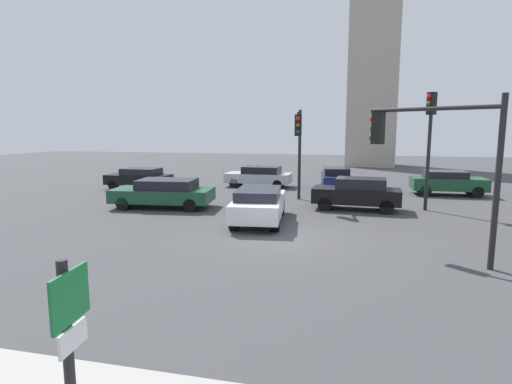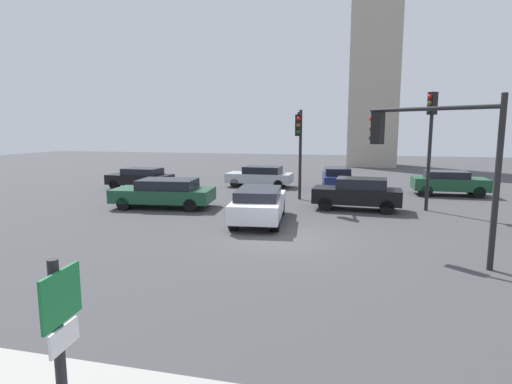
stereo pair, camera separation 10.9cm
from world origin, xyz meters
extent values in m
plane|color=#424244|center=(0.00, 0.00, 0.00)|extent=(95.68, 95.68, 0.00)
cube|color=#197238|center=(-0.11, -10.82, 2.26)|extent=(0.09, 0.57, 0.49)
cube|color=white|center=(-0.11, -10.82, 1.87)|extent=(0.07, 0.43, 0.22)
cylinder|color=black|center=(5.61, 6.49, 2.70)|extent=(0.16, 0.16, 5.39)
cube|color=black|center=(5.61, 6.49, 4.89)|extent=(0.45, 0.45, 1.00)
sphere|color=red|center=(5.46, 6.36, 5.19)|extent=(0.20, 0.20, 0.20)
sphere|color=#594714|center=(5.46, 6.36, 4.89)|extent=(0.20, 0.20, 0.20)
sphere|color=#14471E|center=(5.46, 6.36, 4.59)|extent=(0.20, 0.20, 0.20)
cylinder|color=black|center=(-0.55, 8.20, 2.38)|extent=(0.16, 0.16, 4.75)
cylinder|color=black|center=(-0.42, 6.89, 4.48)|extent=(0.37, 2.63, 0.12)
cube|color=black|center=(-0.32, 5.82, 3.93)|extent=(0.35, 0.35, 1.00)
sphere|color=red|center=(-0.30, 5.62, 4.23)|extent=(0.20, 0.20, 0.20)
sphere|color=#594714|center=(-0.30, 5.62, 3.93)|extent=(0.20, 0.20, 0.20)
sphere|color=#14471E|center=(-0.30, 5.62, 3.63)|extent=(0.20, 0.20, 0.20)
cylinder|color=black|center=(6.00, -1.92, 2.33)|extent=(0.16, 0.16, 4.67)
cylinder|color=black|center=(4.40, -0.93, 4.33)|extent=(3.26, 2.07, 0.12)
cube|color=black|center=(3.02, -0.08, 3.78)|extent=(0.44, 0.44, 1.00)
sphere|color=red|center=(2.85, 0.02, 4.08)|extent=(0.20, 0.20, 0.20)
sphere|color=#594714|center=(2.85, 0.02, 3.78)|extent=(0.20, 0.20, 0.20)
sphere|color=#14471E|center=(2.85, 0.02, 3.48)|extent=(0.20, 0.20, 0.20)
cube|color=#19472D|center=(7.56, 11.53, 0.67)|extent=(4.03, 1.92, 0.68)
cube|color=black|center=(7.36, 11.52, 1.18)|extent=(2.28, 1.64, 0.43)
cylinder|color=black|center=(8.89, 12.30, 0.33)|extent=(0.66, 0.34, 0.65)
cylinder|color=black|center=(8.94, 10.84, 0.33)|extent=(0.66, 0.34, 0.65)
cylinder|color=black|center=(6.19, 12.21, 0.33)|extent=(0.66, 0.34, 0.65)
cylinder|color=black|center=(6.24, 10.75, 0.33)|extent=(0.66, 0.34, 0.65)
cube|color=black|center=(2.45, 5.86, 0.67)|extent=(4.07, 1.82, 0.69)
cube|color=black|center=(2.65, 5.85, 1.24)|extent=(2.31, 1.54, 0.52)
cylinder|color=black|center=(1.06, 5.26, 0.32)|extent=(0.66, 0.32, 0.65)
cylinder|color=black|center=(1.12, 6.59, 0.32)|extent=(0.66, 0.32, 0.65)
cylinder|color=black|center=(3.77, 5.13, 0.32)|extent=(0.66, 0.32, 0.65)
cylinder|color=black|center=(3.84, 6.46, 0.32)|extent=(0.66, 0.32, 0.65)
cube|color=#19472D|center=(-6.61, 4.25, 0.62)|extent=(4.93, 2.58, 0.62)
cube|color=black|center=(-6.37, 4.27, 1.13)|extent=(2.83, 2.10, 0.49)
cylinder|color=black|center=(-8.11, 3.23, 0.31)|extent=(0.66, 0.44, 0.62)
cylinder|color=black|center=(-8.30, 4.91, 0.31)|extent=(0.66, 0.44, 0.62)
cylinder|color=black|center=(-4.91, 3.59, 0.31)|extent=(0.66, 0.44, 0.62)
cylinder|color=black|center=(-5.10, 5.27, 0.31)|extent=(0.66, 0.44, 0.62)
cube|color=navy|center=(1.22, 12.23, 0.65)|extent=(2.12, 4.27, 0.65)
cube|color=black|center=(1.24, 12.02, 1.18)|extent=(1.72, 2.45, 0.48)
cylinder|color=black|center=(0.38, 13.54, 0.33)|extent=(0.37, 0.68, 0.65)
cylinder|color=black|center=(1.75, 13.69, 0.33)|extent=(0.37, 0.68, 0.65)
cylinder|color=black|center=(0.69, 10.76, 0.33)|extent=(0.37, 0.68, 0.65)
cylinder|color=black|center=(2.06, 10.91, 0.33)|extent=(0.37, 0.68, 0.65)
cube|color=silver|center=(-1.39, 2.30, 0.67)|extent=(2.35, 4.67, 0.69)
cube|color=black|center=(-1.37, 2.08, 1.18)|extent=(1.91, 2.68, 0.42)
cylinder|color=black|center=(-2.32, 3.73, 0.32)|extent=(0.41, 0.68, 0.65)
cylinder|color=black|center=(-0.80, 3.90, 0.32)|extent=(0.41, 0.68, 0.65)
cylinder|color=black|center=(-1.98, 0.70, 0.32)|extent=(0.41, 0.68, 0.65)
cylinder|color=black|center=(-0.46, 0.87, 0.32)|extent=(0.41, 0.68, 0.65)
cube|color=black|center=(-10.90, 9.69, 0.61)|extent=(4.00, 1.84, 0.61)
cube|color=black|center=(-10.70, 9.69, 1.10)|extent=(2.25, 1.59, 0.44)
cylinder|color=black|center=(-12.26, 8.99, 0.31)|extent=(0.62, 0.33, 0.61)
cylinder|color=black|center=(-12.24, 10.44, 0.31)|extent=(0.62, 0.33, 0.61)
cylinder|color=black|center=(-9.56, 8.94, 0.31)|extent=(0.62, 0.33, 0.61)
cylinder|color=black|center=(-9.54, 10.39, 0.31)|extent=(0.62, 0.33, 0.61)
cube|color=#ADB2B7|center=(-3.79, 12.49, 0.59)|extent=(4.26, 1.91, 0.60)
cube|color=black|center=(-3.58, 12.48, 1.10)|extent=(2.39, 1.66, 0.49)
cylinder|color=black|center=(-5.24, 11.75, 0.29)|extent=(0.59, 0.34, 0.59)
cylinder|color=black|center=(-5.22, 13.27, 0.29)|extent=(0.59, 0.34, 0.59)
cylinder|color=black|center=(-2.36, 11.71, 0.29)|extent=(0.59, 0.34, 0.59)
cylinder|color=black|center=(-2.34, 13.22, 0.29)|extent=(0.59, 0.34, 0.59)
cube|color=#A89E8E|center=(3.73, 30.72, 14.24)|extent=(4.78, 4.78, 28.49)
camera|label=1|loc=(2.33, -13.87, 3.76)|focal=29.13mm
camera|label=2|loc=(2.44, -13.85, 3.76)|focal=29.13mm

